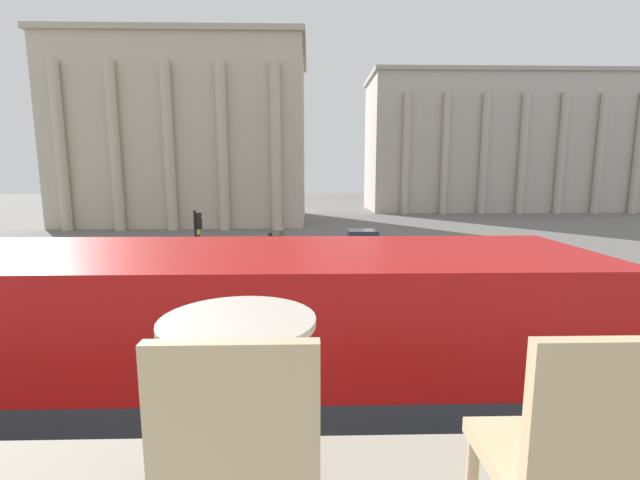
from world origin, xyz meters
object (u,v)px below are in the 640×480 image
(pedestrian_olive, at_px, (282,240))
(pedestrian_yellow, at_px, (198,232))
(plaza_building_right, at_px, (502,144))
(car_white, at_px, (138,267))
(car_maroon, at_px, (365,240))
(cafe_dining_table, at_px, (239,366))
(cafe_chair_0, at_px, (243,468))
(traffic_light_mid, at_px, (198,238))
(cafe_chair_1, at_px, (574,464))
(double_decker_bus, at_px, (150,388))
(plaza_building_left, at_px, (193,137))
(traffic_light_near, at_px, (273,268))

(pedestrian_olive, height_order, pedestrian_yellow, pedestrian_olive)
(plaza_building_right, xyz_separation_m, car_white, (-33.82, -38.29, -8.03))
(car_maroon, xyz_separation_m, pedestrian_olive, (-5.27, -1.70, 0.31))
(car_white, height_order, car_maroon, same)
(cafe_dining_table, distance_m, pedestrian_yellow, 28.75)
(cafe_chair_0, distance_m, plaza_building_right, 62.66)
(traffic_light_mid, bearing_deg, car_white, 156.51)
(cafe_chair_1, distance_m, plaza_building_right, 62.31)
(plaza_building_right, distance_m, pedestrian_olive, 43.17)
(double_decker_bus, bearing_deg, plaza_building_right, 60.38)
(cafe_dining_table, relative_size, car_maroon, 0.17)
(cafe_chair_0, distance_m, traffic_light_mid, 17.88)
(car_maroon, bearing_deg, cafe_chair_1, -146.68)
(traffic_light_mid, xyz_separation_m, car_white, (-3.17, 1.38, -1.56))
(pedestrian_yellow, bearing_deg, car_white, 138.77)
(cafe_dining_table, relative_size, car_white, 0.17)
(plaza_building_left, distance_m, car_white, 27.57)
(traffic_light_near, bearing_deg, double_decker_bus, -96.86)
(plaza_building_right, relative_size, car_white, 8.60)
(traffic_light_near, relative_size, pedestrian_yellow, 1.89)
(cafe_chair_1, bearing_deg, plaza_building_right, 66.65)
(double_decker_bus, relative_size, cafe_dining_table, 15.15)
(cafe_chair_0, bearing_deg, cafe_dining_table, 96.40)
(pedestrian_olive, distance_m, pedestrian_yellow, 6.98)
(plaza_building_left, distance_m, pedestrian_olive, 23.89)
(cafe_chair_0, height_order, traffic_light_near, cafe_chair_0)
(cafe_dining_table, height_order, pedestrian_olive, cafe_dining_table)
(cafe_chair_0, xyz_separation_m, plaza_building_left, (-11.90, 44.62, 4.37))
(car_maroon, bearing_deg, plaza_building_left, 79.95)
(plaza_building_left, relative_size, pedestrian_olive, 13.54)
(cafe_chair_0, height_order, plaza_building_right, plaza_building_right)
(car_white, bearing_deg, pedestrian_olive, -50.12)
(double_decker_bus, height_order, plaza_building_left, plaza_building_left)
(double_decker_bus, height_order, pedestrian_olive, double_decker_bus)
(cafe_chair_0, relative_size, traffic_light_near, 0.28)
(cafe_dining_table, relative_size, traffic_light_near, 0.23)
(plaza_building_left, distance_m, plaza_building_right, 39.85)
(double_decker_bus, bearing_deg, traffic_light_near, 81.45)
(pedestrian_yellow, bearing_deg, plaza_building_right, -88.84)
(car_white, bearing_deg, cafe_chair_0, -160.92)
(cafe_dining_table, xyz_separation_m, plaza_building_right, (26.13, 56.27, 4.44))
(cafe_chair_0, relative_size, traffic_light_mid, 0.26)
(cafe_dining_table, bearing_deg, plaza_building_left, 104.99)
(double_decker_bus, relative_size, pedestrian_olive, 6.35)
(plaza_building_left, height_order, car_maroon, plaza_building_left)
(cafe_dining_table, relative_size, traffic_light_mid, 0.21)
(car_maroon, height_order, pedestrian_olive, pedestrian_olive)
(double_decker_bus, relative_size, traffic_light_mid, 3.21)
(cafe_chair_0, distance_m, plaza_building_left, 46.39)
(traffic_light_mid, bearing_deg, pedestrian_yellow, 104.60)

